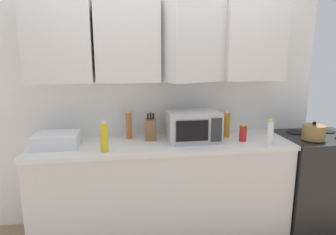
{
  "coord_description": "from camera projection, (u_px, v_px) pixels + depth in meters",
  "views": [
    {
      "loc": [
        -0.33,
        -2.89,
        1.69
      ],
      "look_at": [
        0.06,
        -0.25,
        1.12
      ],
      "focal_mm": 31.39,
      "sensor_mm": 36.0,
      "label": 1
    }
  ],
  "objects": [
    {
      "name": "dish_rack",
      "position": [
        57.0,
        140.0,
        2.57
      ],
      "size": [
        0.38,
        0.3,
        0.12
      ],
      "primitive_type": "cube",
      "color": "silver",
      "rests_on": "counter_run"
    },
    {
      "name": "bottle_red_sauce",
      "position": [
        243.0,
        133.0,
        2.73
      ],
      "size": [
        0.07,
        0.07,
        0.16
      ],
      "color": "red",
      "rests_on": "counter_run"
    },
    {
      "name": "stove_range",
      "position": [
        315.0,
        178.0,
        3.02
      ],
      "size": [
        0.76,
        0.64,
        0.91
      ],
      "color": "black",
      "rests_on": "ground_plane"
    },
    {
      "name": "bottle_clear_tall",
      "position": [
        270.0,
        126.0,
        2.94
      ],
      "size": [
        0.07,
        0.07,
        0.19
      ],
      "color": "silver",
      "rests_on": "counter_run"
    },
    {
      "name": "kettle",
      "position": [
        314.0,
        132.0,
        2.75
      ],
      "size": [
        0.21,
        0.21,
        0.17
      ],
      "color": "olive",
      "rests_on": "stove_range"
    },
    {
      "name": "knife_block",
      "position": [
        151.0,
        129.0,
        2.77
      ],
      "size": [
        0.12,
        0.13,
        0.27
      ],
      "color": "brown",
      "rests_on": "counter_run"
    },
    {
      "name": "bottle_yellow_mustard",
      "position": [
        104.0,
        137.0,
        2.43
      ],
      "size": [
        0.06,
        0.06,
        0.26
      ],
      "color": "gold",
      "rests_on": "counter_run"
    },
    {
      "name": "microwave",
      "position": [
        193.0,
        126.0,
        2.75
      ],
      "size": [
        0.48,
        0.37,
        0.28
      ],
      "color": "#B7B7BC",
      "rests_on": "counter_run"
    },
    {
      "name": "bottle_white_jar",
      "position": [
        270.0,
        133.0,
        2.62
      ],
      "size": [
        0.06,
        0.06,
        0.23
      ],
      "color": "white",
      "rests_on": "counter_run"
    },
    {
      "name": "bottle_spice_jar",
      "position": [
        129.0,
        125.0,
        2.81
      ],
      "size": [
        0.05,
        0.05,
        0.27
      ],
      "color": "#BC6638",
      "rests_on": "counter_run"
    },
    {
      "name": "counter_run",
      "position": [
        163.0,
        187.0,
        2.81
      ],
      "size": [
        2.38,
        0.63,
        0.9
      ],
      "color": "silver",
      "rests_on": "ground_plane"
    },
    {
      "name": "bottle_amber_vinegar",
      "position": [
        226.0,
        125.0,
        2.86
      ],
      "size": [
        0.07,
        0.07,
        0.26
      ],
      "color": "#AD701E",
      "rests_on": "counter_run"
    },
    {
      "name": "wall_back_with_cabinets",
      "position": [
        159.0,
        67.0,
        2.8
      ],
      "size": [
        3.25,
        0.53,
        2.6
      ],
      "color": "white",
      "rests_on": "ground_plane"
    }
  ]
}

